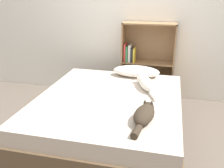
% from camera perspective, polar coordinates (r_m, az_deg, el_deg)
% --- Properties ---
extents(ground_plane, '(8.00, 8.00, 0.00)m').
position_cam_1_polar(ground_plane, '(2.96, -0.63, -11.46)').
color(ground_plane, brown).
extents(wall_back, '(8.00, 0.06, 2.50)m').
position_cam_1_polar(wall_back, '(3.80, 4.31, 15.83)').
color(wall_back, white).
rests_on(wall_back, ground_plane).
extents(bed, '(1.58, 1.83, 0.48)m').
position_cam_1_polar(bed, '(2.84, -0.65, -7.44)').
color(bed, brown).
rests_on(bed, ground_plane).
extents(pillow, '(0.62, 0.28, 0.15)m').
position_cam_1_polar(pillow, '(3.36, 5.55, 2.91)').
color(pillow, white).
rests_on(pillow, bed).
extents(cat_light, '(0.31, 0.58, 0.15)m').
position_cam_1_polar(cat_light, '(2.98, 7.68, 0.29)').
color(cat_light, white).
rests_on(cat_light, bed).
extents(cat_dark, '(0.22, 0.54, 0.14)m').
position_cam_1_polar(cat_dark, '(2.26, 7.41, -6.87)').
color(cat_dark, '#33281E').
rests_on(cat_dark, bed).
extents(bookshelf, '(0.76, 0.26, 1.14)m').
position_cam_1_polar(bookshelf, '(3.76, 7.79, 5.33)').
color(bookshelf, '#8E6B47').
rests_on(bookshelf, ground_plane).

